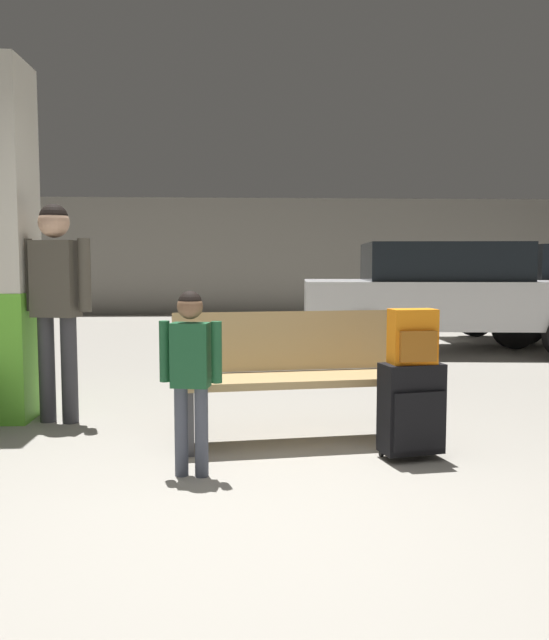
% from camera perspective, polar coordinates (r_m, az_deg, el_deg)
% --- Properties ---
extents(ground_plane, '(18.00, 18.00, 0.10)m').
position_cam_1_polar(ground_plane, '(7.11, -2.68, -5.37)').
color(ground_plane, gray).
extents(garage_back_wall, '(18.00, 0.12, 2.80)m').
position_cam_1_polar(garage_back_wall, '(15.86, -2.81, 5.57)').
color(garage_back_wall, gray).
rests_on(garage_back_wall, ground_plane).
extents(bench, '(1.65, 0.73, 0.89)m').
position_cam_1_polar(bench, '(4.50, 1.43, -5.05)').
color(bench, tan).
rests_on(bench, ground_plane).
extents(suitcase, '(0.41, 0.30, 0.60)m').
position_cam_1_polar(suitcase, '(4.19, 11.92, -7.61)').
color(suitcase, black).
rests_on(suitcase, ground_plane).
extents(backpack_bright, '(0.30, 0.22, 0.34)m').
position_cam_1_polar(backpack_bright, '(4.11, 12.02, -1.47)').
color(backpack_bright, orange).
rests_on(backpack_bright, suitcase).
extents(child, '(0.36, 0.23, 1.07)m').
position_cam_1_polar(child, '(3.75, -7.37, -3.74)').
color(child, '#4C5160').
rests_on(child, ground_plane).
extents(adult, '(0.56, 0.27, 1.67)m').
position_cam_1_polar(adult, '(5.23, -18.60, 2.61)').
color(adult, '#38383D').
rests_on(adult, ground_plane).
extents(parked_car_near, '(4.23, 2.06, 1.51)m').
position_cam_1_polar(parked_car_near, '(9.44, 14.99, 2.24)').
color(parked_car_near, silver).
rests_on(parked_car_near, ground_plane).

